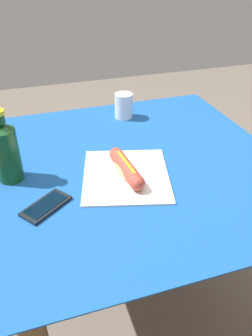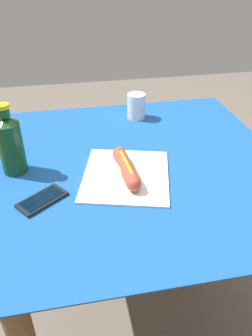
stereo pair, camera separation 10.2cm
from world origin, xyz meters
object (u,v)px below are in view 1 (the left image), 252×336
Objects in this scene: cell_phone at (46,206)px; soda_bottle at (6,151)px; hot_dog at (126,168)px; drinking_cup at (124,106)px.

soda_bottle reaches higher than cell_phone.
hot_dog is at bearing 106.61° from cell_phone.
cell_phone is 0.21m from soda_bottle.
hot_dog is 2.14× the size of drinking_cup.
soda_bottle is 2.20× the size of drinking_cup.
soda_bottle is 0.56m from drinking_cup.
hot_dog is 0.27m from cell_phone.
cell_phone is (0.08, -0.25, -0.02)m from hot_dog.
cell_phone is 1.47× the size of drinking_cup.
hot_dog is 0.43m from drinking_cup.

